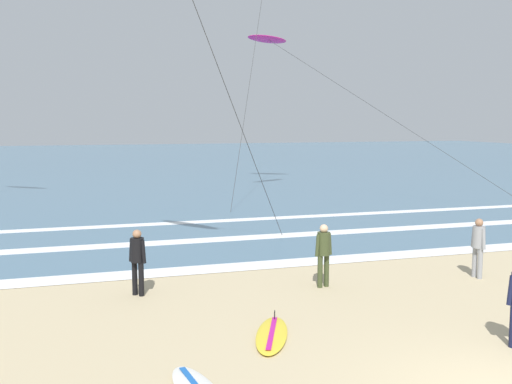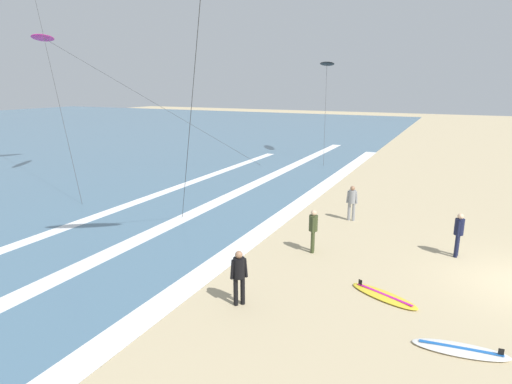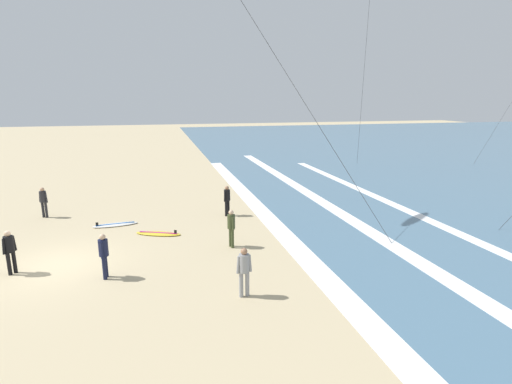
{
  "view_description": "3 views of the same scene",
  "coord_description": "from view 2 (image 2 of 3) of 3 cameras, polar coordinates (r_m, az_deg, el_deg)",
  "views": [
    {
      "loc": [
        -6.24,
        -6.81,
        4.17
      ],
      "look_at": [
        -1.59,
        8.35,
        2.26
      ],
      "focal_mm": 41.87,
      "sensor_mm": 36.0,
      "label": 1
    },
    {
      "loc": [
        -14.21,
        2.29,
        5.98
      ],
      "look_at": [
        -1.12,
        8.61,
        2.24
      ],
      "focal_mm": 29.54,
      "sensor_mm": 36.0,
      "label": 2
    },
    {
      "loc": [
        15.14,
        3.86,
        6.07
      ],
      "look_at": [
        -1.98,
        8.15,
        1.89
      ],
      "focal_mm": 28.1,
      "sensor_mm": 36.0,
      "label": 3
    }
  ],
  "objects": [
    {
      "name": "surfboard_near_water",
      "position": [
        11.37,
        25.94,
        -18.64
      ],
      "size": [
        0.85,
        2.16,
        0.25
      ],
      "color": "silver",
      "rests_on": "ground"
    },
    {
      "name": "kite_magenta_far_right",
      "position": [
        29.78,
        -26.65,
        18.03
      ],
      "size": [
        11.53,
        10.95,
        8.88
      ],
      "color": "#CC2384",
      "rests_on": "ground"
    },
    {
      "name": "surfer_background_far",
      "position": [
        16.51,
        25.76,
        -4.77
      ],
      "size": [
        0.52,
        0.32,
        1.6
      ],
      "color": "#141938",
      "rests_on": "ground"
    },
    {
      "name": "surfer_right_near",
      "position": [
        11.75,
        -2.31,
        -10.9
      ],
      "size": [
        0.42,
        0.43,
        1.6
      ],
      "color": "black",
      "rests_on": "ground"
    },
    {
      "name": "surfer_left_near",
      "position": [
        19.26,
        12.86,
        -1.06
      ],
      "size": [
        0.32,
        0.51,
        1.6
      ],
      "color": "gray",
      "rests_on": "ground"
    },
    {
      "name": "kite_black_far_left",
      "position": [
        36.43,
        9.58,
        16.7
      ],
      "size": [
        6.1,
        2.63,
        7.79
      ],
      "color": "black",
      "rests_on": "ground"
    },
    {
      "name": "wave_foam_mid_break",
      "position": [
        19.33,
        -10.44,
        -3.79
      ],
      "size": [
        53.64,
        0.83,
        0.01
      ],
      "primitive_type": "cube",
      "color": "white",
      "rests_on": "ocean_surface"
    },
    {
      "name": "wave_foam_outer_break",
      "position": [
        21.1,
        -20.25,
        -2.91
      ],
      "size": [
        39.5,
        0.68,
        0.01
      ],
      "primitive_type": "cube",
      "color": "white",
      "rests_on": "ocean_surface"
    },
    {
      "name": "surfboard_foreground_flat",
      "position": [
        13.05,
        16.93,
        -13.29
      ],
      "size": [
        1.36,
        2.17,
        0.25
      ],
      "color": "yellow",
      "rests_on": "ground"
    },
    {
      "name": "wave_foam_shoreline",
      "position": [
        17.77,
        1.07,
        -5.19
      ],
      "size": [
        46.31,
        0.96,
        0.01
      ],
      "primitive_type": "cube",
      "color": "white",
      "rests_on": "ocean_surface"
    },
    {
      "name": "surfer_foreground_main",
      "position": [
        15.41,
        7.75,
        -4.73
      ],
      "size": [
        0.51,
        0.32,
        1.6
      ],
      "color": "#384223",
      "rests_on": "ground"
    }
  ]
}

